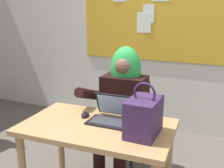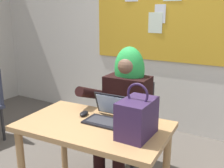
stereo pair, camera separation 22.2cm
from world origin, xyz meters
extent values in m
cube|color=silver|center=(0.00, 1.86, 1.34)|extent=(6.33, 0.10, 2.68)
cube|color=gold|center=(0.00, 1.79, 1.55)|extent=(2.40, 0.02, 1.20)
cube|color=white|center=(-0.35, 1.78, 1.44)|extent=(0.22, 0.01, 0.26)
cube|color=white|center=(-0.28, 1.78, 1.55)|extent=(0.15, 0.01, 0.23)
cube|color=tan|center=(-0.11, 0.04, 0.72)|extent=(1.18, 0.74, 0.04)
cylinder|color=tan|center=(-0.64, 0.28, 0.35)|extent=(0.06, 0.06, 0.70)
cylinder|color=tan|center=(0.38, 0.35, 0.35)|extent=(0.06, 0.06, 0.70)
cube|color=black|center=(-0.15, 0.65, 0.44)|extent=(0.45, 0.45, 0.04)
cube|color=black|center=(-0.14, 0.84, 0.68)|extent=(0.38, 0.06, 0.45)
cylinder|color=#262628|center=(0.01, 0.47, 0.21)|extent=(0.04, 0.04, 0.42)
cylinder|color=#262628|center=(-0.33, 0.50, 0.21)|extent=(0.04, 0.04, 0.42)
cylinder|color=#262628|center=(0.03, 0.81, 0.21)|extent=(0.04, 0.04, 0.42)
cylinder|color=#262628|center=(-0.31, 0.84, 0.21)|extent=(0.04, 0.04, 0.42)
cylinder|color=black|center=(-0.03, 0.30, 0.23)|extent=(0.11, 0.11, 0.46)
cylinder|color=black|center=(-0.23, 0.29, 0.23)|extent=(0.11, 0.11, 0.46)
cylinder|color=black|center=(-0.04, 0.47, 0.49)|extent=(0.17, 0.43, 0.15)
cylinder|color=black|center=(-0.24, 0.46, 0.49)|extent=(0.17, 0.43, 0.15)
cube|color=black|center=(-0.15, 0.67, 0.72)|extent=(0.43, 0.28, 0.52)
cylinder|color=black|center=(0.11, 0.45, 0.83)|extent=(0.11, 0.47, 0.24)
cylinder|color=black|center=(-0.39, 0.44, 0.83)|extent=(0.11, 0.47, 0.24)
sphere|color=brown|center=(-0.15, 0.67, 1.08)|extent=(0.20, 0.20, 0.20)
ellipsoid|color=green|center=(-0.15, 0.70, 1.04)|extent=(0.31, 0.23, 0.44)
cube|color=black|center=(-0.04, 0.10, 0.75)|extent=(0.33, 0.21, 0.01)
cube|color=#333338|center=(-0.04, 0.10, 0.75)|extent=(0.28, 0.15, 0.00)
cube|color=black|center=(-0.05, 0.24, 0.85)|extent=(0.33, 0.09, 0.19)
cube|color=#99B7E0|center=(-0.05, 0.23, 0.84)|extent=(0.29, 0.07, 0.17)
ellipsoid|color=black|center=(-0.28, 0.14, 0.76)|extent=(0.08, 0.11, 0.03)
cube|color=#38234C|center=(0.26, 0.03, 0.87)|extent=(0.20, 0.30, 0.26)
torus|color=#38234C|center=(0.26, 0.03, 1.04)|extent=(0.16, 0.02, 0.16)
camera|label=1|loc=(0.77, -1.60, 1.57)|focal=42.41mm
camera|label=2|loc=(0.97, -1.50, 1.57)|focal=42.41mm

